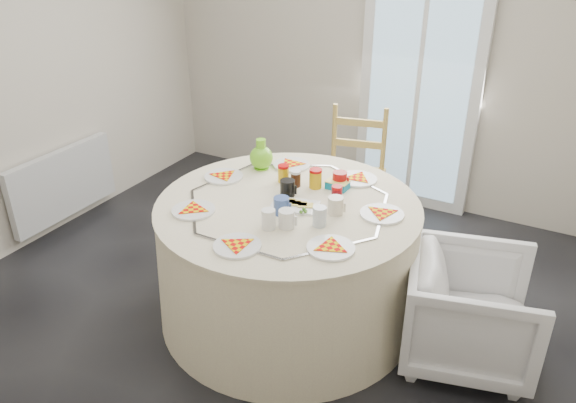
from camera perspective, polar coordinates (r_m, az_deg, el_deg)
The scene contains 14 objects.
floor at distance 3.78m, azimuth -3.12°, elevation -10.62°, with size 4.00×4.00×0.00m, color black.
wall_back at distance 4.90m, azimuth 9.10°, elevation 14.94°, with size 4.00×0.02×2.60m, color #BCB5A3.
wall_left at distance 4.51m, azimuth -26.34°, elevation 11.44°, with size 0.02×4.00×2.60m, color #BCB5A3.
glass_door at distance 4.80m, azimuth 13.23°, elevation 11.23°, with size 1.00×0.08×2.10m, color silver.
radiator at distance 4.87m, azimuth -21.88°, elevation 1.70°, with size 0.07×1.00×0.55m, color silver.
table at distance 3.53m, azimuth 0.00°, elevation -6.14°, with size 1.63×1.63×0.83m, color beige.
wooden_chair at distance 4.38m, azimuth 6.59°, elevation 2.10°, with size 0.46×0.44×1.02m, color tan, non-canonical shape.
armchair at distance 3.34m, azimuth 18.17°, elevation -9.66°, with size 0.69×0.65×0.71m, color silver.
place_settings at distance 3.33m, azimuth 0.00°, elevation -0.46°, with size 1.36×1.36×0.03m, color white, non-canonical shape.
jar_cluster at distance 3.46m, azimuth 2.01°, elevation 1.55°, with size 0.47×0.24×0.14m, color #916616, non-canonical shape.
butter_tub at distance 3.52m, azimuth 5.04°, elevation 1.29°, with size 0.14×0.10×0.06m, color #05729A.
green_pitcher at distance 3.76m, azimuth -2.73°, elevation 4.54°, with size 0.16×0.16×0.20m, color #6BCB20, non-canonical shape.
cheese_platter at distance 3.29m, azimuth 0.70°, elevation -0.77°, with size 0.28×0.18×0.04m, color white, non-canonical shape.
mugs_glasses at distance 3.24m, azimuth 1.73°, elevation -0.53°, with size 0.68×0.68×0.12m, color #969595, non-canonical shape.
Camera 1 is at (1.60, -2.52, 2.32)m, focal length 35.00 mm.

